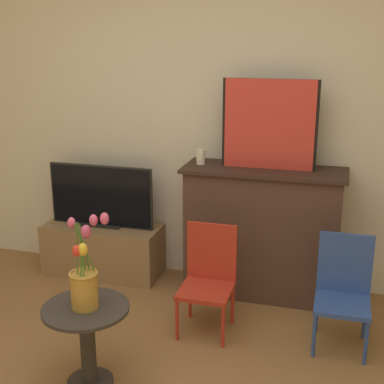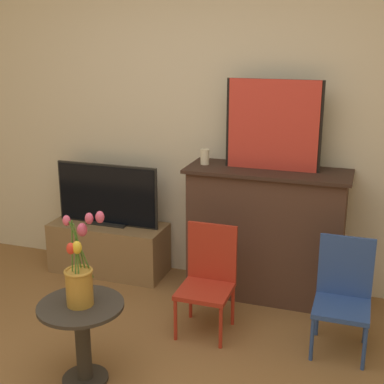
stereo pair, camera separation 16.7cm
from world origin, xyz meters
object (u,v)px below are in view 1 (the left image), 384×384
object	(u,v)px
chair_red	(209,275)
vase_tulips	(85,279)
chair_blue	(343,288)
painting	(269,125)
tv_monitor	(101,197)

from	to	relation	value
chair_red	vase_tulips	size ratio (longest dim) A/B	1.37
chair_red	chair_blue	xyz separation A→B (m)	(0.86, 0.05, 0.00)
painting	chair_blue	world-z (taller)	painting
chair_blue	chair_red	bearing A→B (deg)	-176.70
chair_red	painting	bearing A→B (deg)	65.23
painting	vase_tulips	distance (m)	1.72
tv_monitor	chair_blue	distance (m)	2.01
painting	chair_blue	bearing A→B (deg)	-43.92
painting	vase_tulips	world-z (taller)	painting
tv_monitor	chair_blue	size ratio (longest dim) A/B	1.22
tv_monitor	chair_red	bearing A→B (deg)	-29.88
chair_red	vase_tulips	distance (m)	0.96
tv_monitor	chair_blue	world-z (taller)	tv_monitor
painting	tv_monitor	bearing A→B (deg)	-179.56
painting	chair_red	bearing A→B (deg)	-114.77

